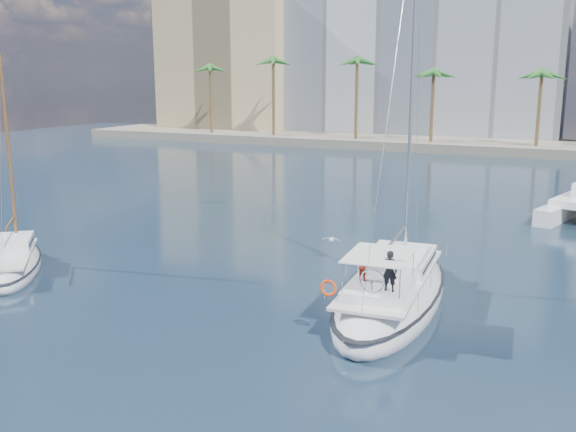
% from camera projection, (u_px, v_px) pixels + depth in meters
% --- Properties ---
extents(ground, '(160.00, 160.00, 0.00)m').
position_uv_depth(ground, '(292.00, 281.00, 30.58)').
color(ground, black).
rests_on(ground, ground).
extents(quay, '(120.00, 14.00, 1.20)m').
position_uv_depth(quay, '(483.00, 145.00, 84.54)').
color(quay, gray).
rests_on(quay, ground).
extents(building_modern, '(42.00, 16.00, 28.00)m').
position_uv_depth(building_modern, '(419.00, 46.00, 97.24)').
color(building_modern, silver).
rests_on(building_modern, ground).
extents(building_tan_left, '(22.00, 14.00, 22.00)m').
position_uv_depth(building_tan_left, '(234.00, 67.00, 106.63)').
color(building_tan_left, tan).
rests_on(building_tan_left, ground).
extents(palm_left, '(3.60, 3.60, 12.30)m').
position_uv_depth(palm_left, '(241.00, 71.00, 92.86)').
color(palm_left, brown).
rests_on(palm_left, ground).
extents(palm_centre, '(3.60, 3.60, 12.30)m').
position_uv_depth(palm_centre, '(483.00, 70.00, 78.92)').
color(palm_centre, brown).
rests_on(palm_centre, ground).
extents(main_sloop, '(4.80, 12.73, 18.55)m').
position_uv_depth(main_sloop, '(392.00, 293.00, 27.19)').
color(main_sloop, white).
rests_on(main_sloop, ground).
extents(small_sloop, '(6.95, 7.59, 11.27)m').
position_uv_depth(small_sloop, '(14.00, 264.00, 31.94)').
color(small_sloop, white).
rests_on(small_sloop, ground).
extents(seagull, '(1.15, 0.49, 0.21)m').
position_uv_depth(seagull, '(332.00, 239.00, 33.94)').
color(seagull, silver).
rests_on(seagull, ground).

